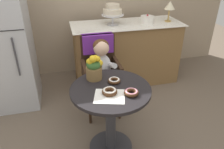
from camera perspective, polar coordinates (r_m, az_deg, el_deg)
ground_plane at (r=2.40m, az=-0.32°, el=-18.20°), size 8.00×8.00×0.00m
cafe_table at (r=2.06m, az=-0.36°, el=-8.53°), size 0.72×0.72×0.72m
wicker_chair at (r=2.58m, az=-3.24°, el=3.14°), size 0.42×0.45×0.95m
seated_child at (r=2.43m, az=-2.56°, el=2.39°), size 0.27×0.32×0.73m
paper_napkin at (r=1.83m, az=-0.65°, el=-5.67°), size 0.30×0.28×0.00m
donut_front at (r=1.85m, az=-0.64°, el=-4.37°), size 0.13×0.13×0.04m
donut_mid at (r=1.85m, az=5.04°, el=-4.60°), size 0.12×0.12×0.04m
donut_side at (r=2.01m, az=0.57°, el=-1.53°), size 0.12×0.12×0.04m
flower_vase at (r=2.03m, az=-4.72°, el=1.82°), size 0.16×0.15×0.25m
display_counter at (r=3.30m, az=3.67°, el=5.58°), size 1.56×0.62×0.90m
tiered_cake_stand at (r=3.05m, az=0.16°, el=16.09°), size 0.30×0.30×0.28m
round_layer_cake at (r=3.20m, az=9.13°, el=13.89°), size 0.19×0.19×0.12m
table_lamp at (r=3.30m, az=14.75°, el=16.78°), size 0.15×0.15×0.28m
refrigerator at (r=2.92m, az=-26.60°, el=7.66°), size 0.64×0.63×1.70m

